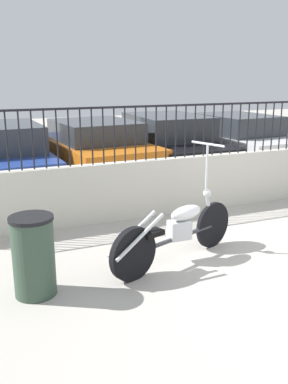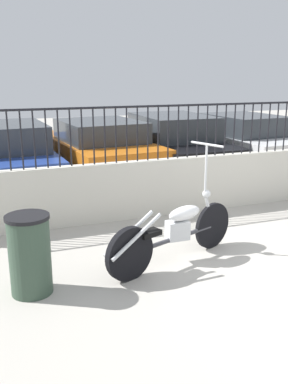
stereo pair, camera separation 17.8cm
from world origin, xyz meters
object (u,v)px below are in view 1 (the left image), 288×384
at_px(trash_bin, 34,256).
at_px(car_orange, 93,150).
at_px(car_white, 232,139).
at_px(motorcycle_dark_grey, 172,232).
at_px(car_black, 164,143).

distance_m(trash_bin, car_orange, 5.24).
bearing_deg(car_white, motorcycle_dark_grey, 136.27).
distance_m(motorcycle_dark_grey, car_black, 5.42).
bearing_deg(motorcycle_dark_grey, trash_bin, 164.32).
bearing_deg(motorcycle_dark_grey, car_orange, 65.82).
height_order(motorcycle_dark_grey, trash_bin, motorcycle_dark_grey).
height_order(motorcycle_dark_grey, car_white, motorcycle_dark_grey).
xyz_separation_m(car_orange, car_black, (1.87, 0.27, 0.01)).
xyz_separation_m(trash_bin, car_orange, (2.04, 4.82, 0.24)).
height_order(motorcycle_dark_grey, car_black, motorcycle_dark_grey).
distance_m(car_black, car_white, 2.02).
distance_m(car_orange, car_white, 3.91).
bearing_deg(car_black, car_white, -87.22).
distance_m(car_orange, car_black, 1.89).
bearing_deg(trash_bin, motorcycle_dark_grey, 4.52).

